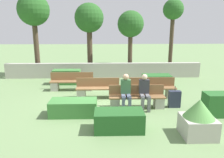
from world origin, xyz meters
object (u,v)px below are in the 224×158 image
at_px(bench_left_side, 152,90).
at_px(tree_rightmost, 173,13).
at_px(person_seated_woman, 126,90).
at_px(suitcase, 174,99).
at_px(bench_front, 137,99).
at_px(person_seated_man, 145,90).
at_px(tree_center_left, 89,20).
at_px(bench_back, 72,83).
at_px(planter_corner_left, 198,118).
at_px(tree_leftmost, 34,12).
at_px(bench_right_side, 98,90).
at_px(tree_center_right, 131,25).

height_order(bench_left_side, tree_rightmost, tree_rightmost).
height_order(person_seated_woman, suitcase, person_seated_woman).
xyz_separation_m(bench_left_side, suitcase, (0.62, -1.26, -0.01)).
height_order(bench_front, person_seated_man, person_seated_man).
distance_m(bench_left_side, tree_center_left, 6.60).
xyz_separation_m(bench_left_side, bench_back, (-3.81, 1.25, 0.00)).
height_order(planter_corner_left, suitcase, planter_corner_left).
relative_size(bench_left_side, tree_leftmost, 0.41).
distance_m(bench_back, tree_center_left, 4.86).
bearing_deg(bench_right_side, person_seated_man, -36.01).
height_order(bench_left_side, person_seated_woman, person_seated_woman).
height_order(bench_front, tree_leftmost, tree_leftmost).
xyz_separation_m(tree_center_left, tree_center_right, (2.60, -0.27, -0.35)).
bearing_deg(bench_front, bench_back, 139.44).
height_order(suitcase, tree_rightmost, tree_rightmost).
relative_size(person_seated_man, tree_leftmost, 0.27).
bearing_deg(suitcase, tree_center_left, 121.37).
xyz_separation_m(person_seated_man, person_seated_woman, (-0.72, 0.00, 0.01)).
height_order(bench_right_side, person_seated_man, person_seated_man).
distance_m(bench_back, person_seated_woman, 3.65).
distance_m(person_seated_woman, tree_center_left, 7.08).
xyz_separation_m(bench_front, tree_center_left, (-2.24, 6.13, 3.17)).
bearing_deg(person_seated_woman, planter_corner_left, -48.99).
distance_m(bench_front, planter_corner_left, 2.76).
height_order(bench_left_side, tree_center_right, tree_center_right).
relative_size(bench_left_side, person_seated_man, 1.53).
relative_size(person_seated_woman, tree_center_left, 0.30).
xyz_separation_m(bench_front, bench_left_side, (0.88, 1.26, -0.00)).
bearing_deg(tree_center_right, person_seated_man, -90.90).
xyz_separation_m(tree_leftmost, tree_center_left, (3.32, 0.34, -0.46)).
xyz_separation_m(bench_left_side, person_seated_woman, (-1.33, -1.40, 0.42)).
xyz_separation_m(bench_front, tree_center_right, (0.36, 5.85, 2.82)).
distance_m(bench_right_side, tree_center_right, 5.75).
bearing_deg(bench_back, person_seated_woman, -50.04).
height_order(planter_corner_left, tree_center_left, tree_center_left).
bearing_deg(bench_left_side, person_seated_man, -123.97).
bearing_deg(tree_center_right, bench_back, -134.54).
xyz_separation_m(planter_corner_left, tree_center_left, (-3.70, 8.46, 2.97)).
bearing_deg(planter_corner_left, bench_left_side, 99.15).
bearing_deg(tree_rightmost, tree_leftmost, -177.46).
distance_m(tree_leftmost, tree_rightmost, 8.65).
bearing_deg(tree_center_left, tree_center_right, -5.93).
relative_size(bench_right_side, planter_corner_left, 1.72).
distance_m(bench_front, person_seated_man, 0.51).
bearing_deg(tree_leftmost, bench_front, -46.15).
bearing_deg(bench_left_side, tree_rightmost, 55.48).
xyz_separation_m(person_seated_woman, tree_rightmost, (3.54, 6.31, 3.16)).
bearing_deg(person_seated_woman, tree_leftmost, 130.74).
xyz_separation_m(bench_front, bench_back, (-2.93, 2.51, -0.00)).
height_order(tree_center_left, tree_center_right, tree_center_left).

